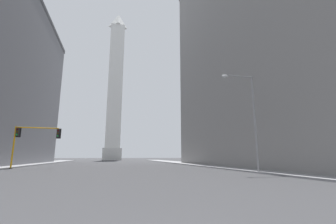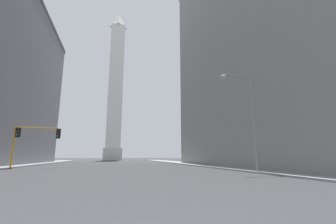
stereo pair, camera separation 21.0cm
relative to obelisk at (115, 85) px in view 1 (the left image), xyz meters
name	(u,v)px [view 1 (the left image)]	position (x,y,z in m)	size (l,w,h in m)	color
sidewalk_right	(209,165)	(15.05, -56.12, -29.86)	(5.00, 105.23, 0.15)	gray
building_right	(291,35)	(27.05, -62.99, -9.17)	(24.72, 42.70, 41.51)	gray
obelisk	(115,85)	(0.00, 0.00, 0.00)	(7.04, 7.04, 62.13)	silver
traffic_light_mid_left	(31,136)	(-10.41, -58.10, -25.91)	(5.54, 0.52, 5.25)	orange
street_lamp	(250,112)	(12.35, -71.86, -24.25)	(3.33, 0.36, 9.34)	gray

